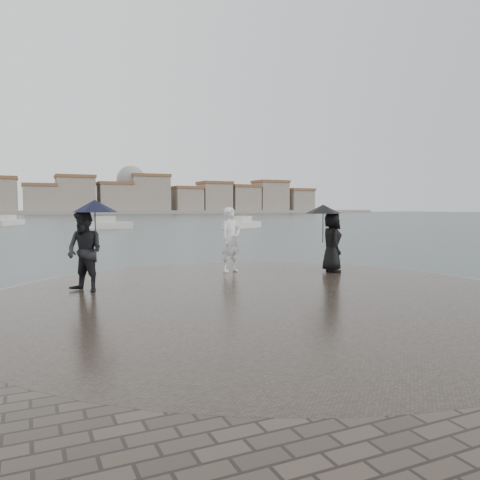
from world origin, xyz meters
name	(u,v)px	position (x,y,z in m)	size (l,w,h in m)	color
ground	(376,358)	(0.00, 0.00, 0.00)	(400.00, 400.00, 0.00)	#2B3835
kerb_ring	(265,303)	(0.00, 3.50, 0.16)	(12.50, 12.50, 0.32)	gray
quay_tip	(265,302)	(0.00, 3.50, 0.18)	(11.90, 11.90, 0.36)	#2D261E
statue	(231,240)	(0.75, 7.07, 1.30)	(0.68, 0.45, 1.87)	white
visitor_left	(87,242)	(-3.42, 5.50, 1.47)	(1.30, 1.16, 2.04)	black
visitor_right	(330,233)	(3.31, 5.81, 1.48)	(1.19, 1.13, 1.95)	black
far_skyline	(18,197)	(-6.29, 160.71, 5.61)	(260.00, 20.00, 37.00)	gray
boats	(87,226)	(1.03, 43.89, 0.38)	(31.47, 33.93, 1.50)	beige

